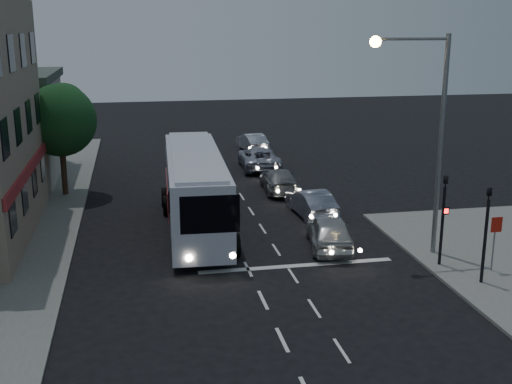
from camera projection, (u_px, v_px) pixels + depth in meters
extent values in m
plane|color=black|center=(258.00, 289.00, 23.66)|extent=(120.00, 120.00, 0.00)
cube|color=silver|center=(282.00, 340.00, 19.87)|extent=(0.12, 1.60, 0.01)
cube|color=silver|center=(263.00, 300.00, 22.71)|extent=(0.12, 1.60, 0.01)
cube|color=silver|center=(248.00, 269.00, 25.56)|extent=(0.12, 1.60, 0.01)
cube|color=silver|center=(236.00, 244.00, 28.41)|extent=(0.12, 1.60, 0.01)
cube|color=silver|center=(226.00, 224.00, 31.26)|extent=(0.12, 1.60, 0.01)
cube|color=silver|center=(218.00, 207.00, 34.11)|extent=(0.12, 1.60, 0.01)
cube|color=silver|center=(211.00, 193.00, 36.96)|extent=(0.12, 1.60, 0.01)
cube|color=silver|center=(206.00, 181.00, 39.81)|extent=(0.12, 1.60, 0.01)
cube|color=silver|center=(342.00, 351.00, 19.21)|extent=(0.10, 1.50, 0.01)
cube|color=silver|center=(314.00, 308.00, 22.06)|extent=(0.10, 1.50, 0.01)
cube|color=silver|center=(293.00, 276.00, 24.90)|extent=(0.10, 1.50, 0.01)
cube|color=silver|center=(276.00, 250.00, 27.75)|extent=(0.10, 1.50, 0.01)
cube|color=silver|center=(263.00, 229.00, 30.60)|extent=(0.10, 1.50, 0.01)
cube|color=silver|center=(251.00, 211.00, 33.45)|extent=(0.10, 1.50, 0.01)
cube|color=silver|center=(242.00, 196.00, 36.30)|extent=(0.10, 1.50, 0.01)
cube|color=silver|center=(233.00, 184.00, 39.15)|extent=(0.10, 1.50, 0.01)
cube|color=silver|center=(226.00, 173.00, 42.00)|extent=(0.10, 1.50, 0.01)
cube|color=silver|center=(297.00, 266.00, 25.93)|extent=(8.00, 0.35, 0.01)
cube|color=silver|center=(195.00, 189.00, 30.23)|extent=(2.98, 12.08, 3.20)
cube|color=silver|center=(194.00, 154.00, 29.81)|extent=(2.57, 11.66, 0.18)
cube|color=black|center=(210.00, 214.00, 24.45)|extent=(2.30, 0.21, 1.50)
cube|color=black|center=(220.00, 172.00, 30.76)|extent=(0.45, 9.98, 0.90)
cube|color=black|center=(167.00, 174.00, 30.31)|extent=(0.45, 9.98, 0.90)
cube|color=#B0262A|center=(219.00, 191.00, 31.52)|extent=(0.25, 5.49, 1.40)
cube|color=#B0262A|center=(167.00, 194.00, 31.06)|extent=(0.25, 5.49, 1.40)
cylinder|color=black|center=(176.00, 249.00, 26.38)|extent=(0.39, 1.01, 1.00)
cylinder|color=black|center=(235.00, 245.00, 26.84)|extent=(0.39, 1.01, 1.00)
cylinder|color=black|center=(167.00, 205.00, 32.74)|extent=(0.39, 1.01, 1.00)
cylinder|color=black|center=(215.00, 203.00, 33.19)|extent=(0.39, 1.01, 1.00)
cylinder|color=black|center=(165.00, 197.00, 34.35)|extent=(0.39, 1.01, 1.00)
cylinder|color=black|center=(211.00, 194.00, 34.81)|extent=(0.39, 1.01, 1.00)
cylinder|color=#FFF2CC|center=(189.00, 258.00, 24.67)|extent=(0.26, 0.06, 0.26)
cylinder|color=#FFF2CC|center=(233.00, 255.00, 24.98)|extent=(0.26, 0.06, 0.26)
imported|color=silver|center=(329.00, 232.00, 27.80)|extent=(2.46, 4.57, 1.48)
imported|color=gray|center=(311.00, 203.00, 32.49)|extent=(1.78, 4.33, 1.39)
imported|color=gray|center=(279.00, 180.00, 37.24)|extent=(2.15, 4.67, 1.32)
imported|color=#A5A7B7|center=(259.00, 158.00, 43.05)|extent=(2.69, 5.39, 1.47)
imported|color=silver|center=(252.00, 142.00, 49.04)|extent=(1.93, 4.31, 1.37)
cylinder|color=black|center=(442.00, 226.00, 25.37)|extent=(0.12, 0.12, 3.20)
imported|color=black|center=(446.00, 176.00, 24.85)|extent=(0.15, 0.18, 0.90)
cube|color=black|center=(445.00, 211.00, 25.02)|extent=(0.25, 0.12, 0.30)
cube|color=#FF0C0C|center=(446.00, 211.00, 24.95)|extent=(0.16, 0.02, 0.18)
cylinder|color=black|center=(485.00, 242.00, 23.60)|extent=(0.12, 0.12, 3.20)
imported|color=black|center=(490.00, 188.00, 23.07)|extent=(0.18, 0.15, 0.90)
cylinder|color=slate|center=(493.00, 246.00, 24.88)|extent=(0.06, 0.06, 2.00)
cube|color=#A9160A|center=(497.00, 225.00, 24.59)|extent=(0.45, 0.03, 0.60)
cylinder|color=slate|center=(440.00, 147.00, 26.03)|extent=(0.20, 0.20, 9.00)
cylinder|color=slate|center=(412.00, 39.00, 24.66)|extent=(3.00, 0.12, 0.12)
sphere|color=#FFBF59|center=(375.00, 42.00, 24.41)|extent=(0.44, 0.44, 0.44)
cube|color=maroon|center=(29.00, 170.00, 28.84)|extent=(0.15, 12.00, 0.50)
cube|color=black|center=(13.00, 215.00, 24.76)|extent=(0.06, 1.30, 1.50)
cube|color=black|center=(25.00, 195.00, 27.61)|extent=(0.06, 1.30, 1.50)
cube|color=black|center=(34.00, 179.00, 30.46)|extent=(0.06, 1.30, 1.50)
cube|color=black|center=(42.00, 166.00, 33.31)|extent=(0.06, 1.30, 1.50)
cube|color=black|center=(5.00, 139.00, 24.00)|extent=(0.06, 1.30, 1.50)
cube|color=black|center=(18.00, 126.00, 26.85)|extent=(0.06, 1.30, 1.50)
cube|color=black|center=(29.00, 116.00, 29.69)|extent=(0.06, 1.30, 1.50)
cube|color=black|center=(37.00, 108.00, 32.54)|extent=(0.06, 1.30, 1.50)
cube|color=black|center=(11.00, 53.00, 26.08)|extent=(0.06, 1.30, 1.50)
cube|color=black|center=(23.00, 50.00, 28.93)|extent=(0.06, 1.30, 1.50)
cube|color=black|center=(32.00, 48.00, 31.78)|extent=(0.06, 1.30, 1.50)
cylinder|color=black|center=(64.00, 170.00, 36.03)|extent=(0.32, 0.32, 2.80)
sphere|color=#114717|center=(60.00, 120.00, 35.31)|extent=(4.00, 4.00, 4.00)
sphere|color=#1E4423|center=(64.00, 106.00, 35.74)|extent=(2.60, 2.60, 2.60)
sphere|color=#114717|center=(52.00, 115.00, 34.59)|extent=(2.40, 2.40, 2.40)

